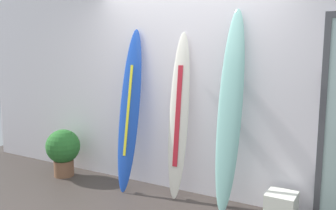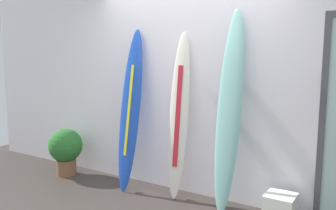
% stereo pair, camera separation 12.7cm
% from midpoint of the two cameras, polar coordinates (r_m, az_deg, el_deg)
% --- Properties ---
extents(wall_back, '(7.20, 0.20, 2.80)m').
position_cam_midpoint_polar(wall_back, '(4.41, 2.94, 3.99)').
color(wall_back, white).
rests_on(wall_back, ground).
extents(surfboard_cobalt, '(0.31, 0.46, 2.03)m').
position_cam_midpoint_polar(surfboard_cobalt, '(4.52, -6.95, -1.02)').
color(surfboard_cobalt, '#1C47B7').
rests_on(surfboard_cobalt, ground).
extents(surfboard_ivory, '(0.26, 0.32, 1.98)m').
position_cam_midpoint_polar(surfboard_ivory, '(4.24, 0.86, -2.00)').
color(surfboard_ivory, white).
rests_on(surfboard_ivory, ground).
extents(surfboard_seafoam, '(0.29, 0.39, 2.21)m').
position_cam_midpoint_polar(surfboard_seafoam, '(3.90, 8.89, -1.08)').
color(surfboard_seafoam, '#81BFB6').
rests_on(surfboard_seafoam, ground).
extents(display_block_left, '(0.30, 0.30, 0.31)m').
position_cam_midpoint_polar(display_block_left, '(3.99, 16.66, -15.38)').
color(display_block_left, white).
rests_on(display_block_left, ground).
extents(potted_plant, '(0.48, 0.48, 0.67)m').
position_cam_midpoint_polar(potted_plant, '(5.30, -17.01, -6.75)').
color(potted_plant, brown).
rests_on(potted_plant, ground).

